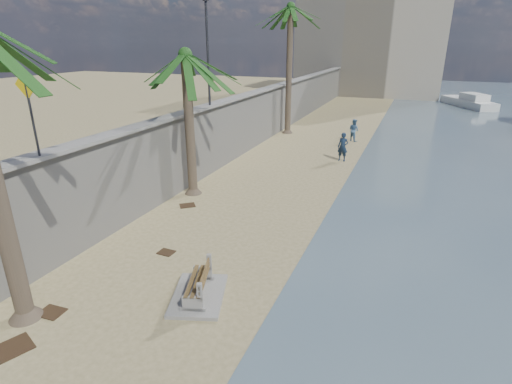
% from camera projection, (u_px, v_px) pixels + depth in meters
% --- Properties ---
extents(ground_plane, '(140.00, 140.00, 0.00)m').
position_uv_depth(ground_plane, '(167.00, 335.00, 9.71)').
color(ground_plane, tan).
extents(seawall, '(0.45, 70.00, 3.50)m').
position_uv_depth(seawall, '(263.00, 116.00, 28.25)').
color(seawall, gray).
rests_on(seawall, ground_plane).
extents(wall_cap, '(0.80, 70.00, 0.12)m').
position_uv_depth(wall_cap, '(264.00, 90.00, 27.61)').
color(wall_cap, gray).
rests_on(wall_cap, seawall).
extents(end_building, '(18.00, 12.00, 14.00)m').
position_uv_depth(end_building, '(372.00, 39.00, 53.00)').
color(end_building, '#B7AA93').
rests_on(end_building, ground_plane).
extents(bench_far, '(1.97, 2.37, 0.85)m').
position_uv_depth(bench_far, '(198.00, 286.00, 11.03)').
color(bench_far, gray).
rests_on(bench_far, ground_plane).
extents(palm_mid, '(5.00, 5.00, 7.08)m').
position_uv_depth(palm_mid, '(185.00, 56.00, 16.60)').
color(palm_mid, brown).
rests_on(palm_mid, ground_plane).
extents(palm_back, '(5.00, 5.00, 9.87)m').
position_uv_depth(palm_back, '(291.00, 9.00, 27.95)').
color(palm_back, brown).
rests_on(palm_back, ground_plane).
extents(pedestrian_sign, '(0.78, 0.07, 2.40)m').
position_uv_depth(pedestrian_sign, '(29.00, 101.00, 10.94)').
color(pedestrian_sign, '#2D2D33').
rests_on(pedestrian_sign, wall_cap).
extents(streetlight, '(0.28, 0.28, 5.12)m').
position_uv_depth(streetlight, '(207.00, 42.00, 19.54)').
color(streetlight, '#2D2D33').
rests_on(streetlight, wall_cap).
extents(person_a, '(0.75, 0.55, 1.94)m').
position_uv_depth(person_a, '(343.00, 145.00, 23.50)').
color(person_a, '#15253C').
rests_on(person_a, ground_plane).
extents(person_b, '(1.06, 1.00, 1.74)m').
position_uv_depth(person_b, '(354.00, 129.00, 28.25)').
color(person_b, '#4A6F99').
rests_on(person_b, ground_plane).
extents(yacht_far, '(5.35, 7.58, 1.50)m').
position_uv_depth(yacht_far, '(468.00, 103.00, 43.38)').
color(yacht_far, silver).
rests_on(yacht_far, bay_water).
extents(debris_a, '(1.02, 1.12, 0.03)m').
position_uv_depth(debris_a, '(10.00, 349.00, 9.25)').
color(debris_a, '#382616').
rests_on(debris_a, ground_plane).
extents(debris_b, '(0.67, 0.55, 0.03)m').
position_uv_depth(debris_b, '(52.00, 312.00, 10.51)').
color(debris_b, '#382616').
rests_on(debris_b, ground_plane).
extents(debris_c, '(0.84, 0.82, 0.03)m').
position_uv_depth(debris_c, '(187.00, 205.00, 17.33)').
color(debris_c, '#382616').
rests_on(debris_c, ground_plane).
extents(debris_d, '(0.54, 0.44, 0.03)m').
position_uv_depth(debris_d, '(166.00, 252.00, 13.48)').
color(debris_d, '#382616').
rests_on(debris_d, ground_plane).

